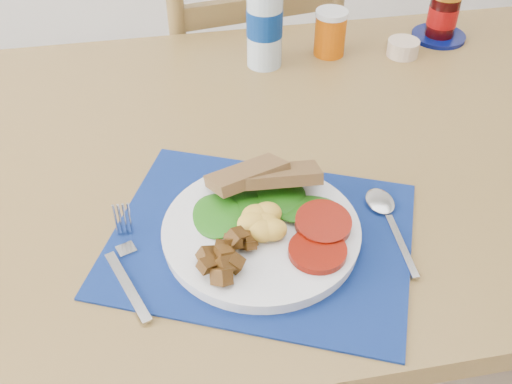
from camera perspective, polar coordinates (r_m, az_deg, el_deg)
table at (r=1.10m, az=7.54°, el=1.40°), size 1.40×0.90×0.75m
chair_far at (r=1.63m, az=-1.19°, el=13.64°), size 0.51×0.50×1.22m
placemat at (r=0.86m, az=0.49°, el=-4.36°), size 0.52×0.47×0.00m
breakfast_plate at (r=0.84m, az=0.19°, el=-3.58°), size 0.28×0.28×0.07m
fork at (r=0.84m, az=-12.22°, el=-6.55°), size 0.06×0.19×0.00m
spoon at (r=0.90m, az=12.30°, el=-2.16°), size 0.04×0.18×0.01m
water_bottle at (r=1.21m, az=0.83°, el=16.56°), size 0.07×0.07×0.25m
juice_glass at (r=1.29m, az=7.08°, el=14.71°), size 0.06×0.06×0.09m
ramekin at (r=1.32m, az=13.82°, el=13.18°), size 0.07×0.07×0.03m
jam_on_saucer at (r=1.40m, az=17.32°, el=15.54°), size 0.12×0.12×0.11m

